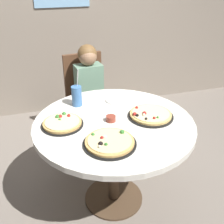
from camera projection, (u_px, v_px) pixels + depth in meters
name	position (u px, v px, depth m)	size (l,w,h in m)	color
ground_plane	(114.00, 198.00, 2.30)	(8.00, 8.00, 0.00)	slate
dining_table	(114.00, 134.00, 1.99)	(1.15, 1.15, 0.75)	silver
chair_wooden	(86.00, 95.00, 2.86)	(0.44, 0.44, 0.95)	brown
diner_child	(92.00, 106.00, 2.73)	(0.29, 0.42, 1.08)	#3F4766
pizza_veggie	(150.00, 115.00, 1.99)	(0.33, 0.33, 0.05)	black
pizza_cheese	(110.00, 142.00, 1.68)	(0.33, 0.33, 0.05)	black
pizza_pepperoni	(62.00, 123.00, 1.89)	(0.29, 0.29, 0.05)	black
soda_cup	(77.00, 96.00, 2.12)	(0.08, 0.08, 0.31)	#3F72B2
sauce_bowl	(111.00, 119.00, 1.93)	(0.07, 0.07, 0.04)	brown
plate_small	(117.00, 100.00, 2.23)	(0.18, 0.18, 0.01)	white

